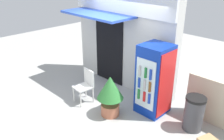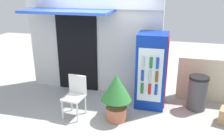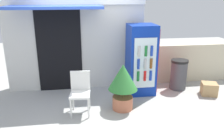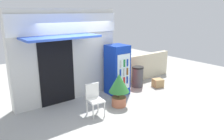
% 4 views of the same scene
% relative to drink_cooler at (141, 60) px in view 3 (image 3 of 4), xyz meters
% --- Properties ---
extents(ground, '(16.00, 16.00, 0.00)m').
position_rel_drink_cooler_xyz_m(ground, '(-1.28, -0.83, -0.86)').
color(ground, '#A3A39E').
extents(storefront_building, '(3.49, 1.26, 2.89)m').
position_rel_drink_cooler_xyz_m(storefront_building, '(-1.60, 0.60, 0.65)').
color(storefront_building, silver).
rests_on(storefront_building, ground).
extents(drink_cooler, '(0.68, 0.73, 1.72)m').
position_rel_drink_cooler_xyz_m(drink_cooler, '(0.00, 0.00, 0.00)').
color(drink_cooler, '#0C2D9E').
rests_on(drink_cooler, ground).
extents(plastic_chair, '(0.45, 0.48, 0.88)m').
position_rel_drink_cooler_xyz_m(plastic_chair, '(-1.53, -0.86, -0.35)').
color(plastic_chair, silver).
rests_on(plastic_chair, ground).
extents(potted_plant_near_shop, '(0.63, 0.63, 1.02)m').
position_rel_drink_cooler_xyz_m(potted_plant_near_shop, '(-0.62, -0.85, -0.24)').
color(potted_plant_near_shop, '#BC6B4C').
rests_on(potted_plant_near_shop, ground).
extents(trash_bin, '(0.44, 0.44, 0.79)m').
position_rel_drink_cooler_xyz_m(trash_bin, '(1.04, 0.06, -0.46)').
color(trash_bin, '#47474C').
rests_on(trash_bin, ground).
extents(stone_boundary_wall, '(2.76, 0.22, 1.06)m').
position_rel_drink_cooler_xyz_m(stone_boundary_wall, '(1.97, 0.64, -0.33)').
color(stone_boundary_wall, beige).
rests_on(stone_boundary_wall, ground).
extents(cardboard_box, '(0.45, 0.43, 0.31)m').
position_rel_drink_cooler_xyz_m(cardboard_box, '(1.65, -0.43, -0.71)').
color(cardboard_box, tan).
rests_on(cardboard_box, ground).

